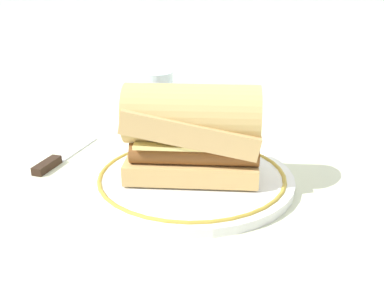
{
  "coord_description": "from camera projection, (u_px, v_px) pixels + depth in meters",
  "views": [
    {
      "loc": [
        0.12,
        -0.57,
        0.28
      ],
      "look_at": [
        -0.01,
        -0.01,
        0.04
      ],
      "focal_mm": 42.91,
      "sensor_mm": 36.0,
      "label": 1
    }
  ],
  "objects": [
    {
      "name": "sausage_sandwich",
      "position": [
        192.0,
        131.0,
        0.61
      ],
      "size": [
        0.19,
        0.12,
        0.13
      ],
      "rotation": [
        0.0,
        0.0,
        0.15
      ],
      "color": "tan",
      "rests_on": "plate"
    },
    {
      "name": "drinking_glass",
      "position": [
        156.0,
        104.0,
        0.83
      ],
      "size": [
        0.06,
        0.06,
        0.11
      ],
      "color": "silver",
      "rests_on": "ground_plane"
    },
    {
      "name": "ground_plane",
      "position": [
        200.0,
        180.0,
        0.65
      ],
      "size": [
        1.5,
        1.5,
        0.0
      ],
      "primitive_type": "plane",
      "color": "beige"
    },
    {
      "name": "plate",
      "position": [
        192.0,
        178.0,
        0.63
      ],
      "size": [
        0.28,
        0.28,
        0.01
      ],
      "color": "white",
      "rests_on": "ground_plane"
    },
    {
      "name": "butter_knife",
      "position": [
        62.0,
        157.0,
        0.71
      ],
      "size": [
        0.03,
        0.16,
        0.01
      ],
      "color": "silver",
      "rests_on": "ground_plane"
    }
  ]
}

